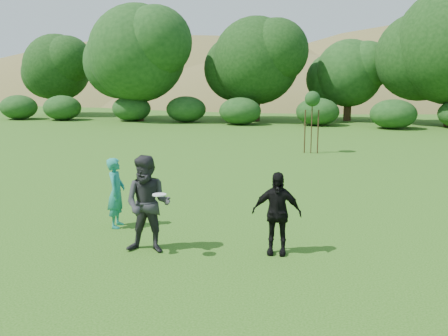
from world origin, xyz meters
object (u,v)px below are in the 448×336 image
Objects in this scene: player_grey at (148,204)px; sapling at (312,101)px; player_black at (277,213)px; player_teal at (116,193)px.

sapling is (2.17, 14.09, 1.42)m from player_grey.
player_black is 13.66m from sapling.
player_black is (2.53, 0.53, -0.15)m from player_grey.
player_grey is at bearing -98.77° from sapling.
sapling reaches higher than player_grey.
player_black reaches higher than player_teal.
player_teal is 0.98× the size of player_black.
player_grey is 1.18× the size of player_black.
sapling is (3.57, 12.68, 1.59)m from player_teal.
player_grey is 14.33m from sapling.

